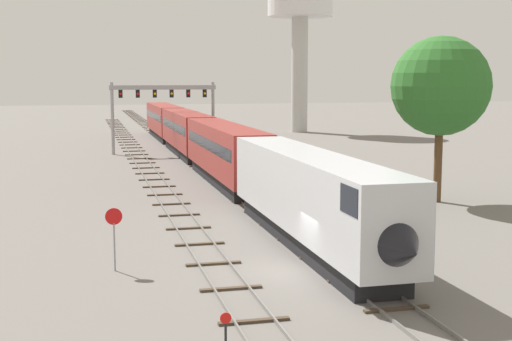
# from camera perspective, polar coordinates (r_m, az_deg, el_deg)

# --- Properties ---
(ground_plane) EXTENTS (400.00, 400.00, 0.00)m
(ground_plane) POSITION_cam_1_polar(r_m,az_deg,el_deg) (31.96, 3.43, -8.16)
(ground_plane) COLOR slate
(track_main) EXTENTS (2.60, 200.00, 0.16)m
(track_main) POSITION_cam_1_polar(r_m,az_deg,el_deg) (90.47, -6.66, 2.06)
(track_main) COLOR slate
(track_main) RESTS_ON ground
(track_near) EXTENTS (2.60, 160.00, 0.16)m
(track_near) POSITION_cam_1_polar(r_m,az_deg,el_deg) (70.13, -9.07, 0.43)
(track_near) COLOR slate
(track_near) RESTS_ON ground
(passenger_train) EXTENTS (3.04, 89.23, 4.80)m
(passenger_train) POSITION_cam_1_polar(r_m,az_deg,el_deg) (68.84, -4.42, 2.49)
(passenger_train) COLOR silver
(passenger_train) RESTS_ON ground
(signal_gantry) EXTENTS (12.10, 0.49, 8.14)m
(signal_gantry) POSITION_cam_1_polar(r_m,az_deg,el_deg) (81.16, -7.53, 5.62)
(signal_gantry) COLOR #999BA0
(signal_gantry) RESTS_ON ground
(water_tower) EXTENTS (10.39, 10.39, 24.49)m
(water_tower) POSITION_cam_1_polar(r_m,az_deg,el_deg) (113.19, 3.60, 13.00)
(water_tower) COLOR beige
(water_tower) RESTS_ON ground
(stop_sign) EXTENTS (0.76, 0.08, 2.88)m
(stop_sign) POSITION_cam_1_polar(r_m,az_deg,el_deg) (32.14, -11.45, -4.77)
(stop_sign) COLOR gray
(stop_sign) RESTS_ON ground
(trackside_tree_left) EXTENTS (6.85, 6.85, 11.50)m
(trackside_tree_left) POSITION_cam_1_polar(r_m,az_deg,el_deg) (50.15, 14.76, 6.62)
(trackside_tree_left) COLOR brown
(trackside_tree_left) RESTS_ON ground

